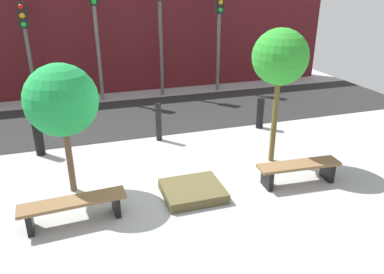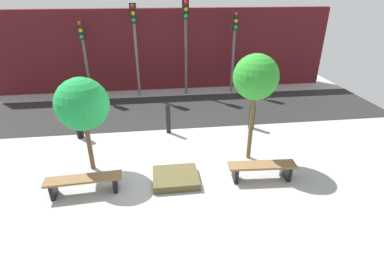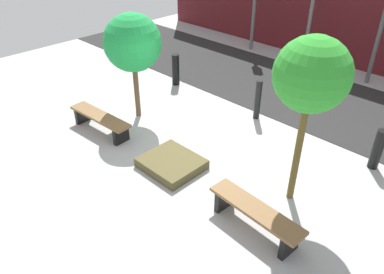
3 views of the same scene
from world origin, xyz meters
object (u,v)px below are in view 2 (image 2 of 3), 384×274
(bollard_far_left, at_px, (79,125))
(traffic_light_mid_west, at_px, (135,35))
(bollard_center, at_px, (252,117))
(traffic_light_east, at_px, (234,38))
(tree_behind_right_bench, at_px, (256,78))
(tree_behind_left_bench, at_px, (82,105))
(bench_left, at_px, (84,182))
(bench_right, at_px, (262,168))
(bollard_left, at_px, (168,119))
(traffic_light_west, at_px, (84,46))
(traffic_light_mid_east, at_px, (186,32))
(planter_bed, at_px, (176,178))

(bollard_far_left, distance_m, traffic_light_mid_west, 5.07)
(bollard_center, bearing_deg, traffic_light_east, 85.71)
(tree_behind_right_bench, distance_m, traffic_light_east, 6.23)
(tree_behind_left_bench, xyz_separation_m, tree_behind_right_bench, (4.50, 0.00, 0.52))
(bench_left, bearing_deg, bollard_far_left, 99.29)
(bench_right, distance_m, bollard_center, 3.22)
(bollard_center, bearing_deg, bench_left, -149.03)
(bollard_left, height_order, traffic_light_mid_west, traffic_light_mid_west)
(bollard_left, bearing_deg, bollard_center, 0.00)
(bench_right, bearing_deg, bollard_center, 80.71)
(bollard_far_left, bearing_deg, bollard_center, 0.00)
(bollard_left, height_order, traffic_light_east, traffic_light_east)
(bench_right, bearing_deg, traffic_light_west, 130.95)
(bollard_far_left, xyz_separation_m, traffic_light_mid_east, (4.07, 4.14, 2.34))
(planter_bed, distance_m, tree_behind_right_bench, 3.37)
(tree_behind_left_bench, distance_m, bollard_far_left, 2.58)
(bench_right, height_order, tree_behind_right_bench, tree_behind_right_bench)
(tree_behind_left_bench, relative_size, traffic_light_mid_east, 0.63)
(bench_left, distance_m, tree_behind_left_bench, 1.94)
(bollard_center, distance_m, traffic_light_mid_west, 6.23)
(planter_bed, height_order, bollard_center, bollard_center)
(traffic_light_mid_west, bearing_deg, bollard_far_left, -114.43)
(tree_behind_right_bench, xyz_separation_m, traffic_light_mid_west, (-3.34, 6.14, 0.30))
(bench_left, distance_m, bench_right, 4.50)
(planter_bed, xyz_separation_m, traffic_light_mid_west, (-1.09, 7.07, 2.62))
(bench_left, xyz_separation_m, planter_bed, (2.25, 0.20, -0.22))
(traffic_light_west, relative_size, traffic_light_east, 0.92)
(tree_behind_left_bench, bearing_deg, traffic_light_east, 47.99)
(bollard_far_left, bearing_deg, bench_right, -30.97)
(tree_behind_left_bench, bearing_deg, bollard_left, 41.76)
(tree_behind_right_bench, relative_size, traffic_light_east, 0.85)
(bench_left, height_order, traffic_light_mid_east, traffic_light_mid_east)
(planter_bed, distance_m, bollard_left, 2.96)
(tree_behind_left_bench, height_order, bollard_far_left, tree_behind_left_bench)
(traffic_light_mid_west, bearing_deg, bench_right, -65.29)
(tree_behind_right_bench, bearing_deg, bollard_left, 138.24)
(bench_right, relative_size, traffic_light_mid_east, 0.43)
(bench_left, bearing_deg, planter_bed, 1.40)
(planter_bed, bearing_deg, traffic_light_east, 65.09)
(traffic_light_mid_east, relative_size, traffic_light_east, 1.13)
(bench_left, height_order, tree_behind_left_bench, tree_behind_left_bench)
(tree_behind_right_bench, bearing_deg, tree_behind_left_bench, -180.00)
(tree_behind_left_bench, xyz_separation_m, traffic_light_west, (-1.03, 6.14, 0.41))
(tree_behind_left_bench, distance_m, traffic_light_east, 8.29)
(bench_left, relative_size, traffic_light_west, 0.55)
(bollard_left, distance_m, traffic_light_mid_west, 4.81)
(planter_bed, bearing_deg, traffic_light_mid_east, 81.20)
(traffic_light_east, bearing_deg, bollard_center, -94.29)
(bench_right, height_order, planter_bed, bench_right)
(planter_bed, relative_size, tree_behind_right_bench, 0.38)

